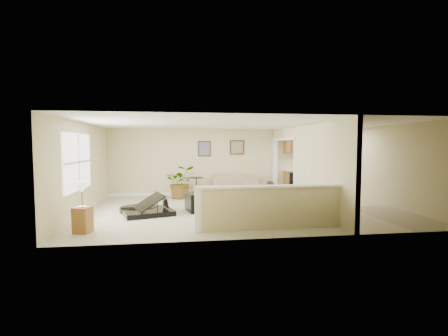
{
  "coord_description": "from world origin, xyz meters",
  "views": [
    {
      "loc": [
        -1.88,
        -9.25,
        1.88
      ],
      "look_at": [
        -0.56,
        0.4,
        1.2
      ],
      "focal_mm": 26.0,
      "sensor_mm": 36.0,
      "label": 1
    }
  ],
  "objects": [
    {
      "name": "kitchen_vinyl",
      "position": [
        3.15,
        0.0,
        0.0
      ],
      "size": [
        2.7,
        6.0,
        0.01
      ],
      "primitive_type": "cube",
      "color": "tan",
      "rests_on": "floor"
    },
    {
      "name": "floor",
      "position": [
        0.0,
        0.0,
        0.0
      ],
      "size": [
        9.0,
        9.0,
        0.0
      ],
      "primitive_type": "plane",
      "color": "#B7AA8E",
      "rests_on": "ground"
    },
    {
      "name": "interior_partition",
      "position": [
        1.8,
        0.25,
        1.22
      ],
      "size": [
        0.18,
        5.99,
        2.5
      ],
      "color": "beige",
      "rests_on": "floor"
    },
    {
      "name": "pony_half_wall",
      "position": [
        0.08,
        -2.3,
        0.52
      ],
      "size": [
        3.42,
        0.22,
        1.0
      ],
      "color": "beige",
      "rests_on": "floor"
    },
    {
      "name": "accent_table",
      "position": [
        -1.29,
        2.46,
        0.46
      ],
      "size": [
        0.5,
        0.5,
        0.72
      ],
      "color": "black",
      "rests_on": "floor"
    },
    {
      "name": "wall_mirror",
      "position": [
        0.3,
        2.97,
        1.8
      ],
      "size": [
        0.55,
        0.04,
        0.55
      ],
      "color": "#3E2516",
      "rests_on": "back_wall"
    },
    {
      "name": "small_plant",
      "position": [
        1.45,
        2.4,
        0.24
      ],
      "size": [
        0.34,
        0.34,
        0.56
      ],
      "color": "black",
      "rests_on": "floor"
    },
    {
      "name": "wall_art_left",
      "position": [
        -0.95,
        2.97,
        1.75
      ],
      "size": [
        0.48,
        0.04,
        0.58
      ],
      "color": "#3E2516",
      "rests_on": "back_wall"
    },
    {
      "name": "front_wall",
      "position": [
        0.0,
        -3.0,
        1.25
      ],
      "size": [
        9.0,
        0.04,
        2.5
      ],
      "primitive_type": "cube",
      "color": "beige",
      "rests_on": "floor"
    },
    {
      "name": "kitchen_cabinets",
      "position": [
        3.19,
        2.73,
        0.87
      ],
      "size": [
        2.36,
        0.65,
        2.33
      ],
      "color": "#955F30",
      "rests_on": "floor"
    },
    {
      "name": "left_wall",
      "position": [
        -4.5,
        0.0,
        1.25
      ],
      "size": [
        0.04,
        6.0,
        2.5
      ],
      "primitive_type": "cube",
      "color": "beige",
      "rests_on": "floor"
    },
    {
      "name": "loveseat",
      "position": [
        0.18,
        2.39,
        0.37
      ],
      "size": [
        1.79,
        1.09,
        0.99
      ],
      "rotation": [
        0.0,
        0.0,
        -0.06
      ],
      "color": "tan",
      "rests_on": "floor"
    },
    {
      "name": "left_window",
      "position": [
        -4.49,
        -0.5,
        1.45
      ],
      "size": [
        0.05,
        2.15,
        1.45
      ],
      "primitive_type": "cube",
      "color": "white",
      "rests_on": "left_wall"
    },
    {
      "name": "ceiling",
      "position": [
        0.0,
        0.0,
        2.5
      ],
      "size": [
        9.0,
        6.0,
        0.04
      ],
      "primitive_type": "cube",
      "color": "white",
      "rests_on": "back_wall"
    },
    {
      "name": "piano",
      "position": [
        -2.79,
        -0.21,
        0.51
      ],
      "size": [
        1.76,
        1.75,
        1.21
      ],
      "rotation": [
        0.0,
        0.0,
        0.31
      ],
      "color": "black",
      "rests_on": "floor"
    },
    {
      "name": "back_wall",
      "position": [
        0.0,
        3.0,
        1.25
      ],
      "size": [
        9.0,
        0.04,
        2.5
      ],
      "primitive_type": "cube",
      "color": "beige",
      "rests_on": "floor"
    },
    {
      "name": "right_wall",
      "position": [
        4.5,
        0.0,
        1.25
      ],
      "size": [
        0.04,
        6.0,
        2.5
      ],
      "primitive_type": "cube",
      "color": "beige",
      "rests_on": "floor"
    },
    {
      "name": "palm_plant",
      "position": [
        -1.85,
        2.23,
        0.57
      ],
      "size": [
        1.08,
        0.95,
        1.17
      ],
      "color": "black",
      "rests_on": "floor"
    },
    {
      "name": "piano_bench",
      "position": [
        -1.48,
        -0.08,
        0.26
      ],
      "size": [
        0.54,
        0.83,
        0.51
      ],
      "primitive_type": "cube",
      "rotation": [
        0.0,
        0.0,
        0.21
      ],
      "color": "black",
      "rests_on": "floor"
    },
    {
      "name": "lamp_stand",
      "position": [
        -3.96,
        -2.04,
        0.47
      ],
      "size": [
        0.4,
        0.4,
        1.1
      ],
      "color": "#955F30",
      "rests_on": "floor"
    }
  ]
}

